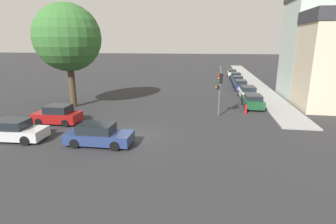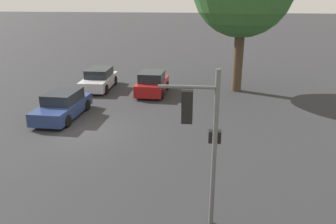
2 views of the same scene
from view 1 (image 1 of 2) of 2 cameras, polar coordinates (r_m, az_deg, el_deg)
ground_plane at (r=19.97m, az=-7.30°, el=-5.17°), size 300.00×300.00×0.00m
sidewalk_strip at (r=52.39m, az=17.41°, el=6.82°), size 3.11×60.00×0.13m
rowhouse_backdrop at (r=35.55m, az=30.98°, el=11.48°), size 7.27×12.92×13.03m
street_tree at (r=29.85m, az=-21.01°, el=14.82°), size 6.87×6.87×10.74m
traffic_signal at (r=24.48m, az=11.21°, el=5.94°), size 0.60×1.74×4.76m
crossing_car_0 at (r=24.57m, az=-22.90°, el=-0.60°), size 3.89×1.99×1.61m
crossing_car_1 at (r=18.56m, az=-14.85°, el=-4.86°), size 4.51×1.98×1.48m
crossing_car_2 at (r=21.77m, az=-30.56°, el=-3.52°), size 4.44×2.16×1.51m
parked_car_0 at (r=29.70m, az=17.99°, el=2.25°), size 2.01×4.14×1.41m
parked_car_1 at (r=34.54m, az=16.94°, el=4.10°), size 2.07×4.73×1.53m
parked_car_2 at (r=40.71m, az=15.49°, el=5.70°), size 1.92×4.48×1.44m
parked_car_3 at (r=46.01m, az=14.91°, el=6.71°), size 1.97×3.91×1.38m
parked_car_4 at (r=51.17m, az=14.51°, el=7.52°), size 2.01×4.43×1.39m
parked_car_5 at (r=56.88m, az=13.78°, el=8.27°), size 1.87×4.14×1.38m
fire_hydrant at (r=26.87m, az=16.59°, el=0.65°), size 0.22×0.22×0.92m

